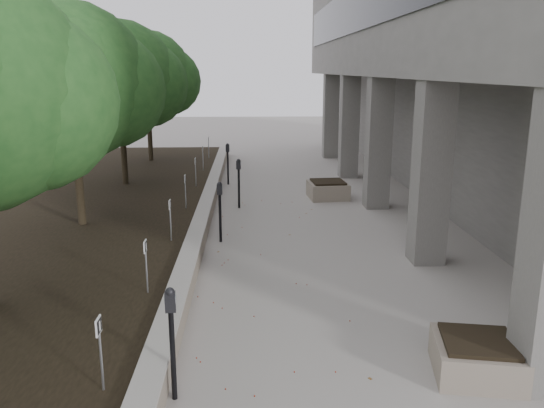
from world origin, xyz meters
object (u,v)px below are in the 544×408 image
object	(u,v)px
parking_meter_5	(228,164)
parking_meter_2	(172,344)
crabapple_tree_5	(148,96)
parking_meter_3	(220,212)
parking_meter_4	(239,184)
planter_back	(328,189)
crabapple_tree_4	(121,103)
planter_front	(477,357)
crabapple_tree_3	(73,116)

from	to	relation	value
parking_meter_5	parking_meter_2	bearing A→B (deg)	-83.76
crabapple_tree_5	parking_meter_3	distance (m)	11.22
parking_meter_2	parking_meter_5	bearing A→B (deg)	84.87
parking_meter_4	planter_back	size ratio (longest dim) A/B	1.24
parking_meter_4	parking_meter_3	bearing A→B (deg)	-86.14
parking_meter_5	planter_back	world-z (taller)	parking_meter_5
parking_meter_2	parking_meter_3	bearing A→B (deg)	83.42
crabapple_tree_5	parking_meter_4	world-z (taller)	crabapple_tree_5
crabapple_tree_4	parking_meter_4	bearing A→B (deg)	-26.60
parking_meter_2	parking_meter_3	xyz separation A→B (m)	(0.26, 6.72, -0.01)
crabapple_tree_4	parking_meter_5	size ratio (longest dim) A/B	3.49
planter_back	parking_meter_5	bearing A→B (deg)	145.49
crabapple_tree_5	planter_back	world-z (taller)	crabapple_tree_5
parking_meter_2	parking_meter_3	distance (m)	6.73
parking_meter_5	planter_front	distance (m)	13.94
parking_meter_4	planter_back	distance (m)	3.25
crabapple_tree_4	parking_meter_5	world-z (taller)	crabapple_tree_4
parking_meter_3	planter_front	distance (m)	7.44
parking_meter_2	planter_front	size ratio (longest dim) A/B	1.35
crabapple_tree_3	planter_back	bearing A→B (deg)	31.99
crabapple_tree_4	planter_front	distance (m)	14.15
crabapple_tree_4	crabapple_tree_5	distance (m)	5.00
parking_meter_3	parking_meter_5	bearing A→B (deg)	93.30
parking_meter_5	crabapple_tree_5	bearing A→B (deg)	142.85
parking_meter_3	parking_meter_5	xyz separation A→B (m)	(-0.07, 7.05, 0.01)
parking_meter_2	parking_meter_5	size ratio (longest dim) A/B	1.01
parking_meter_2	parking_meter_5	distance (m)	13.77
parking_meter_3	planter_back	bearing A→B (deg)	57.06
crabapple_tree_4	parking_meter_4	xyz separation A→B (m)	(3.92, -1.96, -2.34)
parking_meter_3	planter_back	size ratio (longest dim) A/B	1.22
parking_meter_5	planter_front	size ratio (longest dim) A/B	1.34
parking_meter_3	planter_front	xyz separation A→B (m)	(3.93, -6.30, -0.50)
parking_meter_3	parking_meter_4	distance (m)	3.45
crabapple_tree_3	parking_meter_3	size ratio (longest dim) A/B	3.54
crabapple_tree_4	parking_meter_4	world-z (taller)	crabapple_tree_4
crabapple_tree_3	planter_front	world-z (taller)	crabapple_tree_3
planter_front	parking_meter_3	bearing A→B (deg)	121.94
crabapple_tree_4	parking_meter_5	distance (m)	4.48
parking_meter_2	parking_meter_3	world-z (taller)	parking_meter_2
parking_meter_3	planter_back	distance (m)	5.79
crabapple_tree_3	planter_front	distance (m)	10.40
crabapple_tree_5	planter_front	size ratio (longest dim) A/B	4.69
crabapple_tree_4	parking_meter_5	bearing A→B (deg)	25.67
crabapple_tree_5	parking_meter_3	xyz separation A→B (m)	(3.51, -10.39, -2.35)
planter_back	parking_meter_4	bearing A→B (deg)	-157.01
crabapple_tree_4	parking_meter_2	bearing A→B (deg)	-74.98
crabapple_tree_4	planter_front	xyz separation A→B (m)	(7.44, -11.69, -2.85)
crabapple_tree_5	planter_front	bearing A→B (deg)	-65.97
crabapple_tree_5	parking_meter_2	distance (m)	17.58
parking_meter_4	parking_meter_2	bearing A→B (deg)	-83.22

